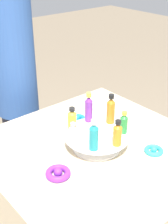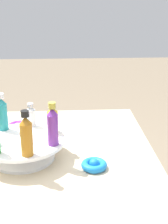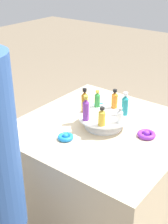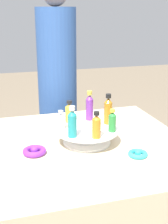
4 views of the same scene
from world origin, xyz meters
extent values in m
cylinder|color=white|center=(0.00, 0.00, 0.80)|extent=(0.22, 0.22, 0.01)
cylinder|color=white|center=(0.00, 0.00, 0.83)|extent=(0.12, 0.12, 0.05)
cylinder|color=white|center=(0.00, 0.00, 0.86)|extent=(0.30, 0.30, 0.01)
cylinder|color=teal|center=(-0.09, -0.08, 0.92)|extent=(0.04, 0.04, 0.10)
cone|color=teal|center=(-0.09, -0.08, 0.98)|extent=(0.04, 0.04, 0.02)
cylinder|color=silver|center=(-0.09, -0.08, 1.00)|extent=(0.03, 0.03, 0.02)
cylinder|color=#AD6B19|center=(0.12, 0.03, 0.92)|extent=(0.04, 0.04, 0.11)
cone|color=#AD6B19|center=(0.12, 0.03, 0.99)|extent=(0.04, 0.04, 0.02)
cylinder|color=black|center=(0.12, 0.03, 1.01)|extent=(0.03, 0.03, 0.02)
cylinder|color=#702D93|center=(0.05, 0.11, 0.92)|extent=(0.04, 0.04, 0.11)
cone|color=#702D93|center=(0.05, 0.11, 0.99)|extent=(0.03, 0.03, 0.02)
cylinder|color=gold|center=(0.05, 0.11, 1.01)|extent=(0.02, 0.02, 0.02)
cylinder|color=gold|center=(-0.06, 0.11, 0.91)|extent=(0.04, 0.04, 0.08)
cone|color=gold|center=(-0.06, 0.11, 0.96)|extent=(0.04, 0.04, 0.02)
cylinder|color=black|center=(-0.06, 0.11, 0.97)|extent=(0.03, 0.03, 0.01)
cylinder|color=silver|center=(-0.12, 0.02, 0.90)|extent=(0.04, 0.04, 0.06)
cone|color=silver|center=(-0.12, 0.02, 0.94)|extent=(0.03, 0.03, 0.01)
cylinder|color=#B2B2B7|center=(-0.12, 0.02, 0.96)|extent=(0.02, 0.02, 0.01)
torus|color=blue|center=(0.08, 0.24, 0.81)|extent=(0.09, 0.09, 0.02)
sphere|color=blue|center=(0.08, 0.24, 0.81)|extent=(0.03, 0.03, 0.03)
torus|color=purple|center=(-0.25, -0.05, 0.81)|extent=(0.10, 0.10, 0.03)
sphere|color=purple|center=(-0.25, -0.05, 0.81)|extent=(0.04, 0.04, 0.04)
camera|label=1|loc=(-0.81, -0.87, 1.62)|focal=50.00mm
camera|label=2|loc=(0.99, 0.16, 1.34)|focal=50.00mm
camera|label=3|loc=(-0.88, 1.34, 1.70)|focal=50.00mm
camera|label=4|loc=(-0.39, -1.30, 1.40)|focal=50.00mm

